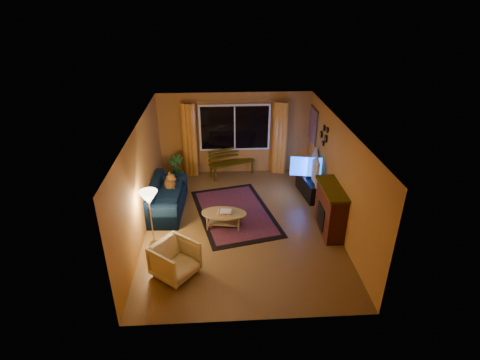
{
  "coord_description": "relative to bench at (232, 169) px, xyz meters",
  "views": [
    {
      "loc": [
        -0.47,
        -7.65,
        5.07
      ],
      "look_at": [
        0.0,
        0.3,
        1.05
      ],
      "focal_mm": 28.0,
      "sensor_mm": 36.0,
      "label": 1
    }
  ],
  "objects": [
    {
      "name": "floor",
      "position": [
        0.1,
        -2.75,
        -0.22
      ],
      "size": [
        4.5,
        6.0,
        0.02
      ],
      "primitive_type": "cube",
      "color": "brown",
      "rests_on": "ground"
    },
    {
      "name": "dog",
      "position": [
        -1.7,
        -1.57,
        0.4
      ],
      "size": [
        0.43,
        0.5,
        0.46
      ],
      "primitive_type": null,
      "rotation": [
        0.0,
        0.0,
        -0.34
      ],
      "color": "#925C23",
      "rests_on": "sofa"
    },
    {
      "name": "sofa",
      "position": [
        -1.75,
        -1.99,
        0.17
      ],
      "size": [
        0.91,
        1.92,
        0.76
      ],
      "primitive_type": "cube",
      "rotation": [
        0.0,
        0.0,
        -0.05
      ],
      "color": "black",
      "rests_on": "ground"
    },
    {
      "name": "rug",
      "position": [
        -0.02,
        -2.23,
        -0.2
      ],
      "size": [
        2.37,
        3.14,
        0.02
      ],
      "primitive_type": "cube",
      "rotation": [
        0.0,
        0.0,
        0.23
      ],
      "color": "maroon",
      "rests_on": "ground"
    },
    {
      "name": "ceiling",
      "position": [
        0.1,
        -2.75,
        2.3
      ],
      "size": [
        4.5,
        6.0,
        0.02
      ],
      "primitive_type": "cube",
      "color": "white",
      "rests_on": "ground"
    },
    {
      "name": "wall_left",
      "position": [
        -2.16,
        -2.75,
        1.04
      ],
      "size": [
        0.02,
        6.0,
        2.5
      ],
      "primitive_type": "cube",
      "color": "#BA7A2F",
      "rests_on": "ground"
    },
    {
      "name": "window",
      "position": [
        0.1,
        0.19,
        1.24
      ],
      "size": [
        2.0,
        0.02,
        1.3
      ],
      "primitive_type": "cube",
      "color": "black",
      "rests_on": "wall_back"
    },
    {
      "name": "potted_plant",
      "position": [
        -1.66,
        -0.39,
        0.21
      ],
      "size": [
        0.55,
        0.55,
        0.83
      ],
      "primitive_type": "imported",
      "rotation": [
        0.0,
        0.0,
        -0.21
      ],
      "color": "#235B1E",
      "rests_on": "ground"
    },
    {
      "name": "wall_right",
      "position": [
        2.36,
        -2.75,
        1.04
      ],
      "size": [
        0.02,
        6.0,
        2.5
      ],
      "primitive_type": "cube",
      "color": "#BA7A2F",
      "rests_on": "ground"
    },
    {
      "name": "curtain_rod",
      "position": [
        0.1,
        0.15,
        2.04
      ],
      "size": [
        3.2,
        0.03,
        0.03
      ],
      "primitive_type": "cylinder",
      "rotation": [
        0.0,
        1.57,
        0.0
      ],
      "color": "#BF8C3F",
      "rests_on": "wall_back"
    },
    {
      "name": "bench",
      "position": [
        0.0,
        0.0,
        0.0
      ],
      "size": [
        1.44,
        0.92,
        0.42
      ],
      "primitive_type": "cube",
      "rotation": [
        0.0,
        0.0,
        0.4
      ],
      "color": "#392E04",
      "rests_on": "ground"
    },
    {
      "name": "mirror_cluster",
      "position": [
        2.31,
        -1.45,
        1.59
      ],
      "size": [
        0.06,
        0.6,
        0.56
      ],
      "primitive_type": null,
      "color": "black",
      "rests_on": "wall_right"
    },
    {
      "name": "fireplace",
      "position": [
        2.15,
        -3.15,
        0.34
      ],
      "size": [
        0.4,
        1.2,
        1.1
      ],
      "primitive_type": "cube",
      "color": "maroon",
      "rests_on": "ground"
    },
    {
      "name": "armchair",
      "position": [
        -1.3,
        -4.48,
        0.18
      ],
      "size": [
        1.04,
        1.04,
        0.79
      ],
      "primitive_type": "imported",
      "rotation": [
        0.0,
        0.0,
        0.89
      ],
      "color": "beige",
      "rests_on": "ground"
    },
    {
      "name": "curtain_right",
      "position": [
        1.45,
        0.13,
        0.91
      ],
      "size": [
        0.36,
        0.36,
        2.24
      ],
      "primitive_type": "cylinder",
      "color": "orange",
      "rests_on": "ground"
    },
    {
      "name": "coffee_table",
      "position": [
        -0.3,
        -2.84,
        -0.01
      ],
      "size": [
        1.23,
        1.23,
        0.39
      ],
      "primitive_type": "cylinder",
      "rotation": [
        0.0,
        0.0,
        -0.16
      ],
      "color": "#A0894E",
      "rests_on": "ground"
    },
    {
      "name": "television",
      "position": [
        2.1,
        -1.39,
        0.65
      ],
      "size": [
        0.38,
        1.21,
        0.69
      ],
      "primitive_type": "imported",
      "rotation": [
        0.0,
        0.0,
        1.38
      ],
      "color": "black",
      "rests_on": "tv_console"
    },
    {
      "name": "tv_console",
      "position": [
        2.1,
        -1.39,
        0.05
      ],
      "size": [
        0.56,
        1.27,
        0.51
      ],
      "primitive_type": "cube",
      "rotation": [
        0.0,
        0.0,
        0.13
      ],
      "color": "black",
      "rests_on": "ground"
    },
    {
      "name": "floor_lamp",
      "position": [
        -1.88,
        -3.45,
        0.45
      ],
      "size": [
        0.29,
        0.29,
        1.33
      ],
      "primitive_type": "cylinder",
      "rotation": [
        0.0,
        0.0,
        0.42
      ],
      "color": "#BF8C3F",
      "rests_on": "ground"
    },
    {
      "name": "wall_back",
      "position": [
        0.1,
        0.26,
        1.04
      ],
      "size": [
        4.5,
        0.02,
        2.5
      ],
      "primitive_type": "cube",
      "color": "#BA7A2F",
      "rests_on": "ground"
    },
    {
      "name": "painting",
      "position": [
        2.32,
        -0.3,
        1.44
      ],
      "size": [
        0.04,
        0.76,
        0.96
      ],
      "primitive_type": "cube",
      "color": "#CB5B1C",
      "rests_on": "wall_right"
    },
    {
      "name": "curtain_left",
      "position": [
        -1.25,
        0.13,
        0.91
      ],
      "size": [
        0.36,
        0.36,
        2.24
      ],
      "primitive_type": "cylinder",
      "color": "orange",
      "rests_on": "ground"
    }
  ]
}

